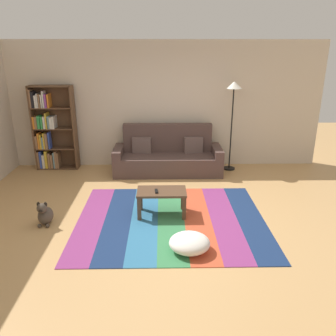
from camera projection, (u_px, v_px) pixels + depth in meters
The scene contains 10 objects.
ground_plane at pixel (168, 215), 5.47m from camera, with size 14.00×14.00×0.00m, color tan.
back_wall at pixel (166, 105), 7.42m from camera, with size 6.80×0.10×2.70m, color beige.
rug at pixel (171, 220), 5.30m from camera, with size 2.89×2.45×0.01m.
couch at pixel (168, 157), 7.27m from camera, with size 2.26×0.80×1.00m.
bookshelf at pixel (50, 131), 7.32m from camera, with size 0.90×0.28×1.80m.
coffee_table at pixel (162, 195), 5.37m from camera, with size 0.77×0.44×0.41m.
pouf at pixel (190, 243), 4.44m from camera, with size 0.54×0.50×0.24m, color white.
dog at pixel (45, 214), 5.13m from camera, with size 0.22×0.35×0.40m.
standing_lamp at pixel (233, 97), 7.01m from camera, with size 0.32×0.32×1.89m.
tv_remote at pixel (156, 191), 5.29m from camera, with size 0.04×0.15×0.02m, color black.
Camera 1 is at (-0.08, -4.91, 2.54)m, focal length 36.39 mm.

